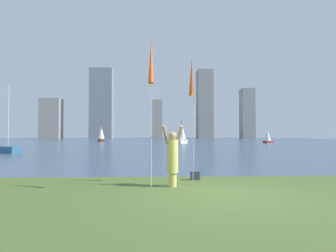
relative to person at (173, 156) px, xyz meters
The scene contains 14 objects.
ground 49.70m from the person, 88.48° to the left, with size 120.00×138.00×0.12m.
person is the anchor object (origin of this frame).
kite_flag_left 2.77m from the person, 138.94° to the right, with size 0.16×1.13×4.28m.
kite_flag_right 2.56m from the person, 36.29° to the left, with size 0.16×0.78×4.06m.
bag 1.68m from the person, 55.32° to the left, with size 0.32×0.17×0.29m.
sailboat_0 46.98m from the person, 64.99° to the left, with size 2.37×2.11×3.58m.
sailboat_4 54.20m from the person, 102.98° to the left, with size 2.01×3.00×5.68m.
sailboat_6 20.58m from the person, 129.02° to the left, with size 2.42×1.84×5.72m.
sailboat_8 39.21m from the person, 84.37° to the left, with size 2.22×2.77×3.98m.
skyline_tower_0 99.31m from the person, 111.83° to the left, with size 6.89×4.93×13.94m.
skyline_tower_1 94.48m from the person, 101.98° to the left, with size 7.78×5.03×24.40m.
skyline_tower_2 95.58m from the person, 90.08° to the left, with size 3.88×3.42×14.05m.
skyline_tower_3 96.83m from the person, 79.68° to the left, with size 5.41×6.63×24.81m.
skyline_tower_4 100.58m from the person, 70.81° to the left, with size 4.64×4.74×18.26m.
Camera 1 is at (-1.82, -7.36, 1.58)m, focal length 30.59 mm.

